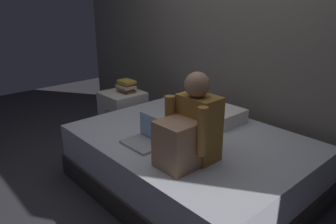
{
  "coord_description": "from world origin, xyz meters",
  "views": [
    {
      "loc": [
        1.95,
        -1.53,
        1.65
      ],
      "look_at": [
        0.13,
        0.1,
        0.76
      ],
      "focal_mm": 34.31,
      "sensor_mm": 36.0,
      "label": 1
    }
  ],
  "objects_px": {
    "bed": "(190,162)",
    "laptop": "(146,137)",
    "nightstand": "(123,115)",
    "clothes_pile": "(177,105)",
    "pillow": "(213,113)",
    "book_stack": "(126,86)",
    "person_sitting": "(190,129)"
  },
  "relations": [
    {
      "from": "bed",
      "to": "laptop",
      "type": "distance_m",
      "value": 0.51
    },
    {
      "from": "bed",
      "to": "laptop",
      "type": "xyz_separation_m",
      "value": [
        -0.14,
        -0.38,
        0.31
      ]
    },
    {
      "from": "bed",
      "to": "nightstand",
      "type": "xyz_separation_m",
      "value": [
        -1.3,
        0.18,
        0.04
      ]
    },
    {
      "from": "bed",
      "to": "clothes_pile",
      "type": "xyz_separation_m",
      "value": [
        -0.56,
        0.37,
        0.32
      ]
    },
    {
      "from": "nightstand",
      "to": "pillow",
      "type": "xyz_separation_m",
      "value": [
        1.17,
        0.27,
        0.28
      ]
    },
    {
      "from": "bed",
      "to": "book_stack",
      "type": "relative_size",
      "value": 8.76
    },
    {
      "from": "person_sitting",
      "to": "laptop",
      "type": "relative_size",
      "value": 2.05
    },
    {
      "from": "book_stack",
      "to": "nightstand",
      "type": "bearing_deg",
      "value": -121.22
    },
    {
      "from": "bed",
      "to": "nightstand",
      "type": "distance_m",
      "value": 1.31
    },
    {
      "from": "person_sitting",
      "to": "bed",
      "type": "bearing_deg",
      "value": 133.08
    },
    {
      "from": "nightstand",
      "to": "clothes_pile",
      "type": "xyz_separation_m",
      "value": [
        0.74,
        0.19,
        0.28
      ]
    },
    {
      "from": "laptop",
      "to": "book_stack",
      "type": "xyz_separation_m",
      "value": [
        -1.14,
        0.6,
        0.09
      ]
    },
    {
      "from": "clothes_pile",
      "to": "person_sitting",
      "type": "bearing_deg",
      "value": -38.96
    },
    {
      "from": "laptop",
      "to": "nightstand",
      "type": "bearing_deg",
      "value": 154.27
    },
    {
      "from": "nightstand",
      "to": "clothes_pile",
      "type": "height_order",
      "value": "clothes_pile"
    },
    {
      "from": "laptop",
      "to": "pillow",
      "type": "xyz_separation_m",
      "value": [
        0.0,
        0.83,
        0.01
      ]
    },
    {
      "from": "nightstand",
      "to": "person_sitting",
      "type": "xyz_separation_m",
      "value": [
        1.6,
        -0.51,
        0.47
      ]
    },
    {
      "from": "clothes_pile",
      "to": "pillow",
      "type": "bearing_deg",
      "value": 10.44
    },
    {
      "from": "bed",
      "to": "person_sitting",
      "type": "xyz_separation_m",
      "value": [
        0.3,
        -0.32,
        0.51
      ]
    },
    {
      "from": "clothes_pile",
      "to": "book_stack",
      "type": "bearing_deg",
      "value": -168.41
    },
    {
      "from": "bed",
      "to": "nightstand",
      "type": "height_order",
      "value": "nightstand"
    },
    {
      "from": "bed",
      "to": "pillow",
      "type": "bearing_deg",
      "value": 106.27
    },
    {
      "from": "bed",
      "to": "book_stack",
      "type": "xyz_separation_m",
      "value": [
        -1.27,
        0.22,
        0.4
      ]
    },
    {
      "from": "person_sitting",
      "to": "pillow",
      "type": "height_order",
      "value": "person_sitting"
    },
    {
      "from": "pillow",
      "to": "clothes_pile",
      "type": "relative_size",
      "value": 1.93
    },
    {
      "from": "nightstand",
      "to": "bed",
      "type": "bearing_deg",
      "value": -7.96
    },
    {
      "from": "pillow",
      "to": "laptop",
      "type": "bearing_deg",
      "value": -90.32
    },
    {
      "from": "pillow",
      "to": "person_sitting",
      "type": "bearing_deg",
      "value": -60.69
    },
    {
      "from": "laptop",
      "to": "pillow",
      "type": "relative_size",
      "value": 0.57
    },
    {
      "from": "person_sitting",
      "to": "clothes_pile",
      "type": "bearing_deg",
      "value": 141.04
    },
    {
      "from": "pillow",
      "to": "book_stack",
      "type": "relative_size",
      "value": 2.45
    },
    {
      "from": "book_stack",
      "to": "clothes_pile",
      "type": "height_order",
      "value": "book_stack"
    }
  ]
}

